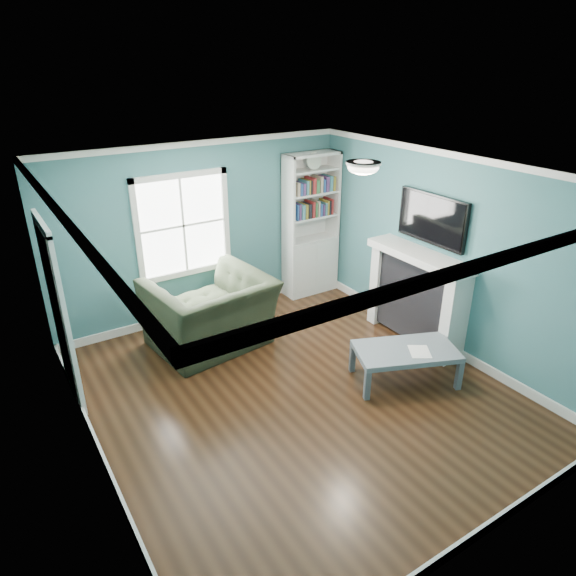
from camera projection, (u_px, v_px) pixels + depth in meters
floor at (297, 392)px, 6.08m from camera, size 5.00×5.00×0.00m
room_walls at (298, 269)px, 5.42m from camera, size 5.00×5.00×5.00m
trim at (298, 299)px, 5.57m from camera, size 4.50×5.00×2.60m
window at (183, 226)px, 7.24m from camera, size 1.40×0.06×1.50m
bookshelf at (310, 239)px, 8.33m from camera, size 0.90×0.35×2.31m
fireplace at (417, 297)px, 6.99m from camera, size 0.44×1.58×1.30m
tv at (432, 219)px, 6.59m from camera, size 0.06×1.10×0.65m
door at (59, 313)px, 5.62m from camera, size 0.12×0.98×2.17m
ceiling_fixture at (363, 166)px, 5.54m from camera, size 0.38×0.38×0.15m
light_switch at (99, 259)px, 6.75m from camera, size 0.08×0.01×0.12m
recliner at (210, 302)px, 6.81m from camera, size 1.61×1.16×1.31m
coffee_table at (406, 353)px, 6.17m from camera, size 1.36×1.06×0.44m
paper_sheet at (420, 352)px, 6.08m from camera, size 0.36×0.38×0.00m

